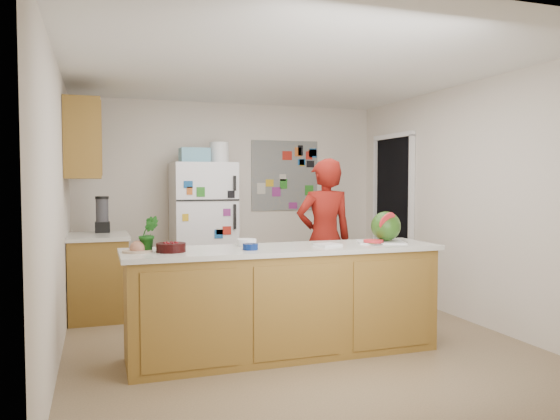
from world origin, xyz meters
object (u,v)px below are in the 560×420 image
object	(u,v)px
cherry_bowl	(171,247)
refrigerator	(203,231)
person	(324,239)
watermelon	(386,226)

from	to	relation	value
cherry_bowl	refrigerator	bearing A→B (deg)	73.80
cherry_bowl	person	bearing A→B (deg)	31.62
person	cherry_bowl	world-z (taller)	person
watermelon	cherry_bowl	bearing A→B (deg)	-177.95
refrigerator	cherry_bowl	world-z (taller)	refrigerator
refrigerator	person	world-z (taller)	person
cherry_bowl	watermelon	bearing A→B (deg)	2.05
watermelon	cherry_bowl	world-z (taller)	watermelon
person	cherry_bowl	xyz separation A→B (m)	(-1.77, -1.09, 0.10)
refrigerator	person	size ratio (longest dim) A/B	0.99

